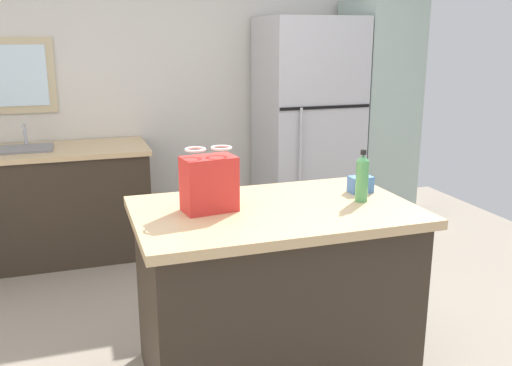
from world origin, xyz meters
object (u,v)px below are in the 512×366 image
object	(u,v)px
kitchen_island	(274,292)
shopping_bag	(209,183)
tall_cabinet	(376,116)
bottle	(362,178)
small_box	(361,184)
refrigerator	(307,128)

from	to	relation	value
kitchen_island	shopping_bag	distance (m)	0.68
tall_cabinet	bottle	distance (m)	2.43
tall_cabinet	kitchen_island	bearing A→B (deg)	-130.63
shopping_bag	small_box	world-z (taller)	shopping_bag
small_box	bottle	size ratio (longest dim) A/B	0.46
bottle	small_box	bearing A→B (deg)	62.67
refrigerator	bottle	bearing A→B (deg)	-106.08
kitchen_island	small_box	bearing A→B (deg)	12.09
tall_cabinet	small_box	size ratio (longest dim) A/B	16.62
shopping_bag	small_box	size ratio (longest dim) A/B	2.54
refrigerator	shopping_bag	size ratio (longest dim) A/B	6.07
refrigerator	shopping_bag	xyz separation A→B (m)	(-1.37, -1.97, 0.11)
refrigerator	bottle	xyz separation A→B (m)	(-0.59, -2.06, 0.09)
small_box	bottle	world-z (taller)	bottle
kitchen_island	tall_cabinet	xyz separation A→B (m)	(1.74, 2.03, 0.56)
tall_cabinet	shopping_bag	size ratio (longest dim) A/B	6.54
bottle	shopping_bag	bearing A→B (deg)	173.37
tall_cabinet	shopping_bag	xyz separation A→B (m)	(-2.06, -1.97, 0.03)
kitchen_island	shopping_bag	world-z (taller)	shopping_bag
tall_cabinet	refrigerator	bearing A→B (deg)	-179.98
tall_cabinet	bottle	xyz separation A→B (m)	(-1.28, -2.06, 0.02)
refrigerator	bottle	size ratio (longest dim) A/B	7.05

